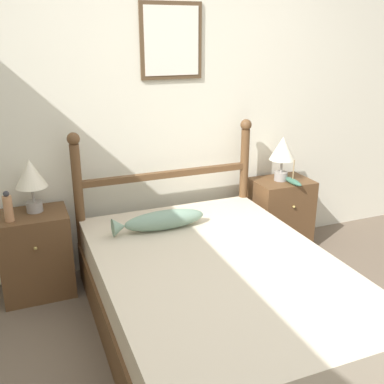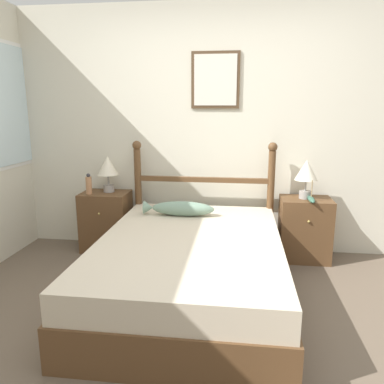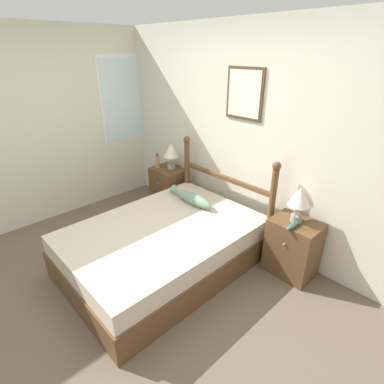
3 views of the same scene
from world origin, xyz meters
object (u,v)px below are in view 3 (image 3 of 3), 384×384
(bed, at_px, (163,246))
(nightstand_right, at_px, (292,248))
(bottle, at_px, (158,161))
(fish_pillow, at_px, (192,198))
(nightstand_left, at_px, (169,188))
(table_lamp_left, at_px, (171,152))
(model_boat, at_px, (293,225))
(table_lamp_right, at_px, (300,198))

(bed, bearing_deg, nightstand_right, 41.94)
(bottle, relative_size, fish_pillow, 0.32)
(bed, bearing_deg, fish_pillow, 106.92)
(nightstand_left, xyz_separation_m, nightstand_right, (2.08, 0.00, 0.00))
(nightstand_right, bearing_deg, bottle, -177.90)
(table_lamp_left, distance_m, model_boat, 2.09)
(nightstand_left, bearing_deg, table_lamp_left, 52.01)
(nightstand_right, distance_m, table_lamp_left, 2.13)
(table_lamp_right, bearing_deg, model_boat, -72.06)
(nightstand_left, relative_size, model_boat, 2.57)
(table_lamp_right, relative_size, bottle, 1.77)
(table_lamp_left, relative_size, fish_pillow, 0.57)
(table_lamp_right, distance_m, model_boat, 0.27)
(model_boat, distance_m, fish_pillow, 1.27)
(nightstand_left, height_order, nightstand_right, same)
(table_lamp_left, bearing_deg, bottle, -144.33)
(fish_pillow, bearing_deg, model_boat, 9.54)
(bottle, bearing_deg, nightstand_left, 30.48)
(nightstand_right, distance_m, bottle, 2.26)
(table_lamp_left, relative_size, model_boat, 1.56)
(nightstand_right, height_order, model_boat, model_boat)
(nightstand_left, bearing_deg, bottle, -149.52)
(nightstand_left, height_order, bottle, bottle)
(fish_pillow, bearing_deg, table_lamp_right, 15.43)
(model_boat, bearing_deg, nightstand_left, 176.75)
(table_lamp_right, height_order, fish_pillow, table_lamp_right)
(nightstand_right, height_order, bottle, bottle)
(bed, relative_size, fish_pillow, 3.07)
(model_boat, bearing_deg, nightstand_right, 100.40)
(nightstand_left, height_order, table_lamp_left, table_lamp_left)
(bottle, height_order, model_boat, bottle)
(bottle, bearing_deg, table_lamp_left, 35.67)
(fish_pillow, bearing_deg, bed, -73.08)
(fish_pillow, bearing_deg, bottle, 166.03)
(table_lamp_left, height_order, table_lamp_right, same)
(bed, relative_size, nightstand_right, 3.26)
(bed, bearing_deg, table_lamp_right, 42.57)
(bed, distance_m, bottle, 1.54)
(nightstand_right, height_order, table_lamp_right, table_lamp_right)
(nightstand_left, height_order, fish_pillow, fish_pillow)
(bottle, bearing_deg, nightstand_right, 2.10)
(table_lamp_right, relative_size, model_boat, 1.56)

